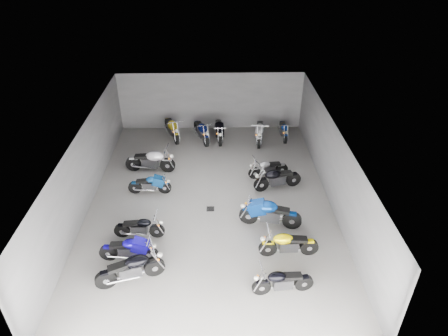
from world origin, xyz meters
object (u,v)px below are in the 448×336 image
(drain_grate, at_px, (210,209))
(motorcycle_left_a, at_px, (131,269))
(motorcycle_right_e, at_px, (277,178))
(motorcycle_back_b, at_px, (172,128))
(motorcycle_back_e, at_px, (259,131))
(motorcycle_back_f, at_px, (284,130))
(motorcycle_left_e, at_px, (150,184))
(motorcycle_back_c, at_px, (201,131))
(motorcycle_left_b, at_px, (129,250))
(motorcycle_back_d, at_px, (219,130))
(motorcycle_left_c, at_px, (140,227))
(motorcycle_right_c, at_px, (270,214))
(motorcycle_right_f, at_px, (268,168))
(motorcycle_left_f, at_px, (151,161))
(motorcycle_right_a, at_px, (282,281))
(motorcycle_right_b, at_px, (288,244))

(drain_grate, distance_m, motorcycle_left_a, 4.56)
(motorcycle_right_e, height_order, motorcycle_back_b, motorcycle_back_b)
(motorcycle_back_e, bearing_deg, motorcycle_back_f, -159.12)
(motorcycle_left_e, bearing_deg, motorcycle_back_c, 158.51)
(motorcycle_left_b, xyz_separation_m, motorcycle_right_e, (5.67, 4.23, 0.03))
(drain_grate, bearing_deg, motorcycle_back_c, 94.78)
(motorcycle_back_d, bearing_deg, motorcycle_left_a, 70.31)
(motorcycle_left_a, xyz_separation_m, motorcycle_back_c, (2.03, 9.79, -0.00))
(drain_grate, relative_size, motorcycle_left_c, 0.17)
(motorcycle_right_c, relative_size, motorcycle_right_f, 1.28)
(motorcycle_left_a, bearing_deg, motorcycle_right_c, 100.69)
(motorcycle_left_e, relative_size, motorcycle_left_f, 0.79)
(drain_grate, bearing_deg, motorcycle_left_e, 155.30)
(motorcycle_right_a, height_order, motorcycle_right_c, motorcycle_right_c)
(motorcycle_right_c, height_order, motorcycle_back_f, motorcycle_right_c)
(motorcycle_left_a, bearing_deg, motorcycle_back_e, 133.54)
(motorcycle_left_a, relative_size, motorcycle_left_b, 1.07)
(motorcycle_right_e, relative_size, motorcycle_right_f, 1.15)
(motorcycle_left_b, xyz_separation_m, motorcycle_back_b, (0.67, 9.14, 0.07))
(motorcycle_left_f, relative_size, motorcycle_back_e, 1.00)
(motorcycle_right_c, bearing_deg, motorcycle_right_f, 5.59)
(drain_grate, xyz_separation_m, motorcycle_right_f, (2.62, 2.37, 0.45))
(motorcycle_right_f, xyz_separation_m, motorcycle_back_e, (-0.05, 3.49, 0.11))
(drain_grate, relative_size, motorcycle_right_e, 0.15)
(motorcycle_left_b, relative_size, motorcycle_back_b, 0.91)
(motorcycle_left_a, height_order, motorcycle_right_c, motorcycle_right_c)
(drain_grate, relative_size, motorcycle_right_c, 0.13)
(motorcycle_left_a, distance_m, motorcycle_back_d, 10.30)
(motorcycle_right_c, bearing_deg, motorcycle_right_b, -152.77)
(motorcycle_back_f, bearing_deg, drain_grate, 57.34)
(motorcycle_left_b, bearing_deg, motorcycle_right_b, 95.24)
(motorcycle_back_b, bearing_deg, motorcycle_right_c, 99.94)
(motorcycle_left_b, xyz_separation_m, motorcycle_right_b, (5.50, 0.14, 0.01))
(motorcycle_left_b, xyz_separation_m, motorcycle_back_e, (5.34, 8.67, 0.07))
(motorcycle_right_b, bearing_deg, motorcycle_left_e, 52.72)
(motorcycle_back_c, bearing_deg, motorcycle_left_b, 56.62)
(motorcycle_left_f, bearing_deg, motorcycle_right_c, 57.23)
(motorcycle_left_a, height_order, motorcycle_back_f, motorcycle_left_a)
(motorcycle_left_b, bearing_deg, motorcycle_back_d, 164.06)
(motorcycle_right_f, bearing_deg, motorcycle_back_c, 27.08)
(motorcycle_back_d, bearing_deg, motorcycle_left_e, 55.47)
(motorcycle_right_a, distance_m, motorcycle_back_c, 10.73)
(motorcycle_left_b, xyz_separation_m, motorcycle_back_f, (6.67, 9.01, -0.02))
(motorcycle_left_a, height_order, motorcycle_right_b, motorcycle_left_a)
(motorcycle_right_b, bearing_deg, motorcycle_back_e, -0.18)
(motorcycle_right_f, bearing_deg, motorcycle_back_d, 16.89)
(motorcycle_right_f, height_order, motorcycle_back_b, motorcycle_back_b)
(motorcycle_back_f, bearing_deg, motorcycle_right_e, 77.70)
(motorcycle_back_d, bearing_deg, motorcycle_right_e, 114.78)
(motorcycle_right_e, distance_m, motorcycle_back_c, 5.74)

